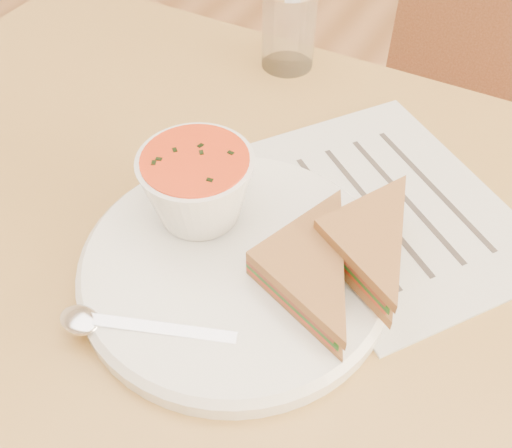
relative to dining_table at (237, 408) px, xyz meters
The scene contains 9 objects.
dining_table is the anchor object (origin of this frame).
chair_far 0.57m from the dining_table, 77.34° to the left, with size 0.44×0.44×0.99m, color brown, non-canonical shape.
plate 0.39m from the dining_table, 48.18° to the right, with size 0.28×0.28×0.02m, color white, non-canonical shape.
soup_bowl 0.43m from the dining_table, behind, with size 0.10×0.10×0.07m, color white, non-canonical shape.
sandwich_half_a 0.41m from the dining_table, 43.13° to the right, with size 0.11×0.11×0.03m, color #A27739, non-canonical shape.
sandwich_half_b 0.43m from the dining_table, ahead, with size 0.10×0.10×0.03m, color #A27739, non-canonical shape.
spoon 0.42m from the dining_table, 89.92° to the right, with size 0.18×0.04×0.01m, color silver, non-canonical shape.
paper_menu 0.41m from the dining_table, 43.44° to the left, with size 0.28×0.21×0.00m, color silver, non-canonical shape.
condiment_shaker 0.53m from the dining_table, 105.50° to the left, with size 0.07×0.07×0.12m, color silver, non-canonical shape.
Camera 1 is at (0.19, -0.30, 1.16)m, focal length 40.00 mm.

